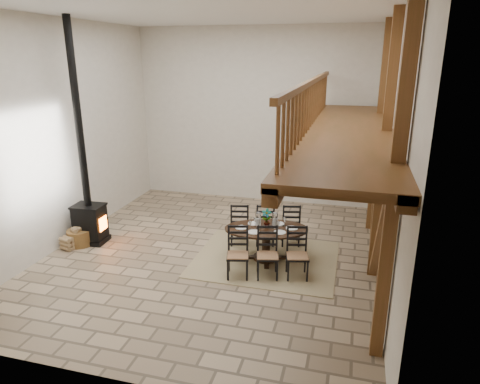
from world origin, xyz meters
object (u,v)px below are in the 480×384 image
(log_basket, at_px, (80,236))
(dining_table, at_px, (266,243))
(wood_stove, at_px, (87,197))
(log_stack, at_px, (67,244))

(log_basket, bearing_deg, dining_table, 5.06)
(dining_table, relative_size, wood_stove, 0.46)
(wood_stove, bearing_deg, dining_table, -0.42)
(log_basket, relative_size, log_stack, 1.68)
(wood_stove, height_order, log_basket, wood_stove)
(dining_table, xyz_separation_m, wood_stove, (-4.16, -0.17, 0.72))
(wood_stove, xyz_separation_m, log_basket, (-0.16, -0.21, -0.91))
(dining_table, height_order, wood_stove, wood_stove)
(dining_table, relative_size, log_stack, 6.77)
(log_basket, bearing_deg, log_stack, -110.26)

